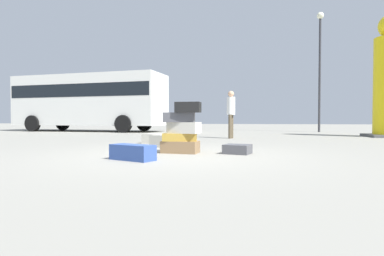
# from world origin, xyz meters

# --- Properties ---
(ground_plane) EXTENTS (80.00, 80.00, 0.00)m
(ground_plane) POSITION_xyz_m (0.00, 0.00, 0.00)
(ground_plane) COLOR gray
(suitcase_tower) EXTENTS (0.81, 0.52, 1.03)m
(suitcase_tower) POSITION_xyz_m (0.05, 0.34, 0.45)
(suitcase_tower) COLOR olive
(suitcase_tower) RESTS_ON ground
(suitcase_cream_left_side) EXTENTS (0.67, 0.60, 0.30)m
(suitcase_cream_left_side) POSITION_xyz_m (-0.72, 1.62, 0.15)
(suitcase_cream_left_side) COLOR beige
(suitcase_cream_left_side) RESTS_ON ground
(suitcase_navy_foreground_far) EXTENTS (0.85, 0.60, 0.26)m
(suitcase_navy_foreground_far) POSITION_xyz_m (-0.52, -0.92, 0.13)
(suitcase_navy_foreground_far) COLOR #334F99
(suitcase_navy_foreground_far) RESTS_ON ground
(suitcase_cream_behind_tower) EXTENTS (0.78, 0.56, 0.28)m
(suitcase_cream_behind_tower) POSITION_xyz_m (-1.23, 2.66, 0.14)
(suitcase_cream_behind_tower) COLOR beige
(suitcase_cream_behind_tower) RESTS_ON ground
(suitcase_charcoal_right_side) EXTENTS (0.60, 0.55, 0.18)m
(suitcase_charcoal_right_side) POSITION_xyz_m (1.17, 0.39, 0.09)
(suitcase_charcoal_right_side) COLOR #4C4C51
(suitcase_charcoal_right_side) RESTS_ON ground
(person_bearded_onlooker) EXTENTS (0.30, 0.34, 1.70)m
(person_bearded_onlooker) POSITION_xyz_m (0.72, 5.48, 1.02)
(person_bearded_onlooker) COLOR brown
(person_bearded_onlooker) RESTS_ON ground
(parked_bus) EXTENTS (8.95, 3.41, 3.15)m
(parked_bus) POSITION_xyz_m (-7.68, 10.83, 1.83)
(parked_bus) COLOR silver
(parked_bus) RESTS_ON ground
(lamp_post) EXTENTS (0.36, 0.36, 6.39)m
(lamp_post) POSITION_xyz_m (5.03, 12.05, 4.14)
(lamp_post) COLOR #333338
(lamp_post) RESTS_ON ground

